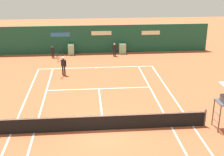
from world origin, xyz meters
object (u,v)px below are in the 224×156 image
at_px(player_on_baseline, 63,64).
at_px(ball_kid_centre_post, 53,51).
at_px(ball_kid_left_post, 114,49).
at_px(tennis_ball_near_service_line, 142,75).
at_px(tennis_ball_mid_court, 152,106).

bearing_deg(player_on_baseline, ball_kid_centre_post, -55.56).
bearing_deg(ball_kid_left_post, tennis_ball_near_service_line, 106.85).
relative_size(ball_kid_centre_post, tennis_ball_mid_court, 18.19).
xyz_separation_m(player_on_baseline, tennis_ball_near_service_line, (6.78, -0.70, -0.94)).
height_order(ball_kid_left_post, tennis_ball_mid_court, ball_kid_left_post).
bearing_deg(tennis_ball_near_service_line, ball_kid_centre_post, 142.62).
height_order(player_on_baseline, tennis_ball_near_service_line, player_on_baseline).
xyz_separation_m(ball_kid_centre_post, tennis_ball_mid_court, (7.79, -12.47, -0.68)).
distance_m(ball_kid_centre_post, tennis_ball_near_service_line, 10.35).
xyz_separation_m(player_on_baseline, ball_kid_centre_post, (-1.43, 5.58, -0.26)).
bearing_deg(tennis_ball_near_service_line, player_on_baseline, 174.13).
relative_size(player_on_baseline, ball_kid_centre_post, 1.49).
distance_m(ball_kid_left_post, ball_kid_centre_post, 6.40).
distance_m(ball_kid_left_post, tennis_ball_mid_court, 12.57).
bearing_deg(player_on_baseline, ball_kid_left_post, -111.67).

